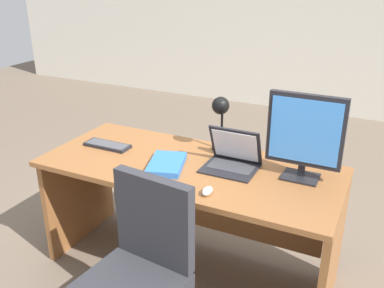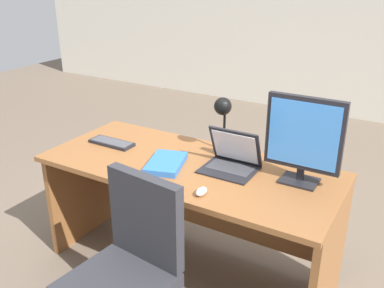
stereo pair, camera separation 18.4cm
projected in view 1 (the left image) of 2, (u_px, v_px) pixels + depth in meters
ground at (259, 176)px, 4.10m from camera, size 12.00×12.00×0.00m
back_wall at (320, 5)px, 5.42m from camera, size 10.00×0.10×2.80m
desk at (193, 194)px, 2.69m from camera, size 1.79×0.78×0.76m
monitor at (305, 134)px, 2.30m from camera, size 0.41×0.16×0.49m
laptop at (233, 155)px, 2.52m from camera, size 0.31×0.26×0.24m
keyboard at (107, 145)px, 2.81m from camera, size 0.31×0.12×0.02m
mouse at (207, 191)px, 2.22m from camera, size 0.05×0.09×0.04m
desk_lamp at (221, 112)px, 2.66m from camera, size 0.12×0.14×0.36m
book at (167, 164)px, 2.53m from camera, size 0.27×0.35×0.04m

